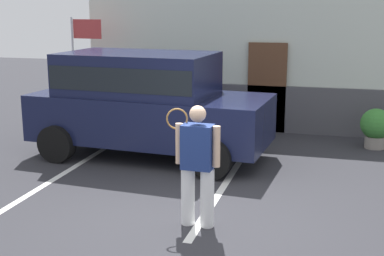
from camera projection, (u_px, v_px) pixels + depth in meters
name	position (u px, v px, depth m)	size (l,w,h in m)	color
ground_plane	(185.00, 220.00, 7.49)	(40.00, 40.00, 0.00)	#2D2D33
parking_stripe_0	(64.00, 173.00, 9.58)	(0.12, 4.40, 0.01)	silver
parking_stripe_1	(223.00, 187.00, 8.84)	(0.12, 4.40, 0.01)	silver
house_frontage	(253.00, 62.00, 12.66)	(8.27, 0.40, 3.43)	silver
parked_suv	(145.00, 99.00, 10.43)	(4.73, 2.43, 2.05)	#141938
tennis_player_man	(197.00, 164.00, 7.14)	(0.76, 0.28, 1.67)	white
potted_plant_by_porch	(376.00, 126.00, 11.16)	(0.64, 0.64, 0.84)	gray
flag_pole	(81.00, 51.00, 12.79)	(0.80, 0.08, 2.66)	silver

